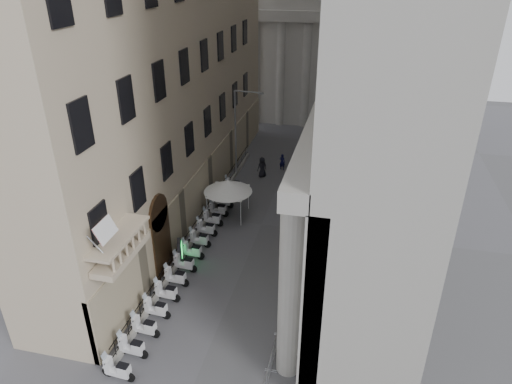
% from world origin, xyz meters
% --- Properties ---
extents(iron_fence, '(0.30, 28.00, 1.40)m').
position_xyz_m(iron_fence, '(-4.30, 18.00, 0.00)').
color(iron_fence, black).
rests_on(iron_fence, ground).
extents(blue_awning, '(1.60, 3.00, 3.00)m').
position_xyz_m(blue_awning, '(4.15, 26.00, 0.00)').
color(blue_awning, navy).
rests_on(blue_awning, ground).
extents(flag, '(1.00, 1.40, 8.20)m').
position_xyz_m(flag, '(-4.00, 5.00, 0.00)').
color(flag, '#9E0C11').
rests_on(flag, ground).
extents(scooter_0, '(1.43, 0.64, 1.50)m').
position_xyz_m(scooter_0, '(-3.64, 3.49, 0.00)').
color(scooter_0, white).
rests_on(scooter_0, ground).
extents(scooter_1, '(1.43, 0.64, 1.50)m').
position_xyz_m(scooter_1, '(-3.64, 4.97, 0.00)').
color(scooter_1, white).
rests_on(scooter_1, ground).
extents(scooter_2, '(1.43, 0.64, 1.50)m').
position_xyz_m(scooter_2, '(-3.64, 6.44, 0.00)').
color(scooter_2, white).
rests_on(scooter_2, ground).
extents(scooter_3, '(1.43, 0.64, 1.50)m').
position_xyz_m(scooter_3, '(-3.64, 7.92, 0.00)').
color(scooter_3, white).
rests_on(scooter_3, ground).
extents(scooter_4, '(1.43, 0.64, 1.50)m').
position_xyz_m(scooter_4, '(-3.64, 9.40, 0.00)').
color(scooter_4, white).
rests_on(scooter_4, ground).
extents(scooter_5, '(1.43, 0.64, 1.50)m').
position_xyz_m(scooter_5, '(-3.64, 10.87, 0.00)').
color(scooter_5, white).
rests_on(scooter_5, ground).
extents(scooter_6, '(1.43, 0.64, 1.50)m').
position_xyz_m(scooter_6, '(-3.64, 12.35, 0.00)').
color(scooter_6, white).
rests_on(scooter_6, ground).
extents(scooter_7, '(1.43, 0.64, 1.50)m').
position_xyz_m(scooter_7, '(-3.64, 13.82, 0.00)').
color(scooter_7, white).
rests_on(scooter_7, ground).
extents(scooter_8, '(1.43, 0.64, 1.50)m').
position_xyz_m(scooter_8, '(-3.64, 15.30, 0.00)').
color(scooter_8, white).
rests_on(scooter_8, ground).
extents(scooter_9, '(1.43, 0.64, 1.50)m').
position_xyz_m(scooter_9, '(-3.64, 16.77, 0.00)').
color(scooter_9, white).
rests_on(scooter_9, ground).
extents(scooter_10, '(1.43, 0.64, 1.50)m').
position_xyz_m(scooter_10, '(-3.64, 18.25, 0.00)').
color(scooter_10, white).
rests_on(scooter_10, ground).
extents(scooter_11, '(1.43, 0.64, 1.50)m').
position_xyz_m(scooter_11, '(-3.64, 19.73, 0.00)').
color(scooter_11, white).
rests_on(scooter_11, ground).
extents(scooter_12, '(1.43, 0.64, 1.50)m').
position_xyz_m(scooter_12, '(-3.64, 21.20, 0.00)').
color(scooter_12, white).
rests_on(scooter_12, ground).
extents(scooter_13, '(1.43, 0.64, 1.50)m').
position_xyz_m(scooter_13, '(-3.64, 22.68, 0.00)').
color(scooter_13, white).
rests_on(scooter_13, ground).
extents(scooter_14, '(1.43, 0.64, 1.50)m').
position_xyz_m(scooter_14, '(-3.64, 24.15, 0.00)').
color(scooter_14, white).
rests_on(scooter_14, ground).
extents(barrier_1, '(0.60, 2.40, 1.10)m').
position_xyz_m(barrier_1, '(3.46, 6.86, 0.00)').
color(barrier_1, '#ABADB3').
rests_on(barrier_1, ground).
extents(barrier_2, '(0.60, 2.40, 1.10)m').
position_xyz_m(barrier_2, '(3.46, 9.36, 0.00)').
color(barrier_2, '#ABADB3').
rests_on(barrier_2, ground).
extents(barrier_3, '(0.60, 2.40, 1.10)m').
position_xyz_m(barrier_3, '(3.46, 11.86, 0.00)').
color(barrier_3, '#ABADB3').
rests_on(barrier_3, ground).
extents(barrier_4, '(0.60, 2.40, 1.10)m').
position_xyz_m(barrier_4, '(3.46, 14.36, 0.00)').
color(barrier_4, '#ABADB3').
rests_on(barrier_4, ground).
extents(barrier_5, '(0.60, 2.40, 1.10)m').
position_xyz_m(barrier_5, '(3.46, 16.86, 0.00)').
color(barrier_5, '#ABADB3').
rests_on(barrier_5, ground).
extents(barrier_6, '(0.60, 2.40, 1.10)m').
position_xyz_m(barrier_6, '(3.46, 19.36, 0.00)').
color(barrier_6, '#ABADB3').
rests_on(barrier_6, ground).
extents(barrier_7, '(0.60, 2.40, 1.10)m').
position_xyz_m(barrier_7, '(3.46, 21.86, 0.00)').
color(barrier_7, '#ABADB3').
rests_on(barrier_7, ground).
extents(security_tent, '(3.78, 3.78, 3.07)m').
position_xyz_m(security_tent, '(-2.85, 20.00, 2.57)').
color(security_tent, white).
rests_on(security_tent, ground).
extents(street_lamp, '(2.67, 0.34, 8.17)m').
position_xyz_m(street_lamp, '(-3.88, 27.23, 4.87)').
color(street_lamp, gray).
rests_on(street_lamp, ground).
extents(info_kiosk, '(0.53, 0.88, 1.80)m').
position_xyz_m(info_kiosk, '(-4.19, 13.04, 0.91)').
color(info_kiosk, black).
rests_on(info_kiosk, ground).
extents(pedestrian_a, '(0.65, 0.50, 1.59)m').
position_xyz_m(pedestrian_a, '(-0.28, 29.72, 0.80)').
color(pedestrian_a, black).
rests_on(pedestrian_a, ground).
extents(pedestrian_b, '(1.10, 1.05, 1.79)m').
position_xyz_m(pedestrian_b, '(2.60, 34.76, 0.90)').
color(pedestrian_b, black).
rests_on(pedestrian_b, ground).
extents(pedestrian_c, '(1.12, 1.08, 1.93)m').
position_xyz_m(pedestrian_c, '(-1.81, 27.66, 0.97)').
color(pedestrian_c, black).
rests_on(pedestrian_c, ground).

